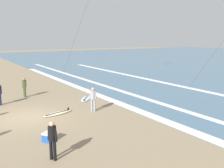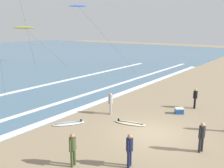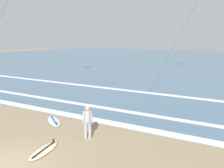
{
  "view_description": "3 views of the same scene",
  "coord_description": "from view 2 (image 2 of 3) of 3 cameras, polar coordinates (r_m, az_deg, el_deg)",
  "views": [
    {
      "loc": [
        15.26,
        -3.48,
        4.81
      ],
      "look_at": [
        0.89,
        5.65,
        1.63
      ],
      "focal_mm": 40.5,
      "sensor_mm": 36.0,
      "label": 1
    },
    {
      "loc": [
        -12.22,
        -6.16,
        6.2
      ],
      "look_at": [
        0.02,
        3.09,
        2.61
      ],
      "focal_mm": 38.63,
      "sensor_mm": 36.0,
      "label": 2
    },
    {
      "loc": [
        8.48,
        -5.72,
        4.76
      ],
      "look_at": [
        2.06,
        4.7,
        2.64
      ],
      "focal_mm": 42.99,
      "sensor_mm": 36.0,
      "label": 3
    }
  ],
  "objects": [
    {
      "name": "surfboard_left_pile",
      "position": [
        16.35,
        -10.22,
        -9.17
      ],
      "size": [
        2.05,
        1.73,
        0.25
      ],
      "color": "silver",
      "rests_on": "ground"
    },
    {
      "name": "wave_foam_mid_break",
      "position": [
        20.25,
        -14.88,
        -5.08
      ],
      "size": [
        59.11,
        0.55,
        0.01
      ],
      "primitive_type": "cube",
      "color": "white",
      "rests_on": "ocean_surface"
    },
    {
      "name": "surfer_mid_group",
      "position": [
        17.59,
        -0.35,
        -4.18
      ],
      "size": [
        0.47,
        0.37,
        1.6
      ],
      "color": "gray",
      "rests_on": "ground"
    },
    {
      "name": "ground_plane",
      "position": [
        15.03,
        9.57,
        -11.4
      ],
      "size": [
        160.0,
        160.0,
        0.0
      ],
      "primitive_type": "plane",
      "color": "#937F60"
    },
    {
      "name": "surfboard_near_water",
      "position": [
        16.19,
        4.29,
        -9.21
      ],
      "size": [
        1.12,
        2.18,
        0.25
      ],
      "color": "beige",
      "rests_on": "ground"
    },
    {
      "name": "wave_foam_outer_break",
      "position": [
        25.46,
        -23.07,
        -1.97
      ],
      "size": [
        50.44,
        0.7,
        0.01
      ],
      "primitive_type": "cube",
      "color": "white",
      "rests_on": "ocean_surface"
    },
    {
      "name": "surfer_background_far",
      "position": [
        11.21,
        4.17,
        -14.77
      ],
      "size": [
        0.52,
        0.32,
        1.6
      ],
      "color": "#141938",
      "rests_on": "ground"
    },
    {
      "name": "surfer_right_near",
      "position": [
        11.38,
        -9.29,
        -14.46
      ],
      "size": [
        0.52,
        0.32,
        1.6
      ],
      "color": "#384223",
      "rests_on": "ground"
    },
    {
      "name": "surfer_left_far",
      "position": [
        19.93,
        19.1,
        -2.83
      ],
      "size": [
        0.5,
        0.32,
        1.6
      ],
      "color": "black",
      "rests_on": "ground"
    },
    {
      "name": "cooler_box",
      "position": [
        18.57,
        15.61,
        -6.12
      ],
      "size": [
        0.72,
        0.76,
        0.44
      ],
      "color": "#1E4C9E",
      "rests_on": "ground"
    },
    {
      "name": "kite_yellow_high_right",
      "position": [
        39.07,
        -20.04,
        12.33
      ],
      "size": [
        7.18,
        3.68,
        6.4
      ],
      "color": "yellow",
      "rests_on": "ground"
    },
    {
      "name": "surfer_foreground_main",
      "position": [
        13.2,
        20.49,
        -11.12
      ],
      "size": [
        0.51,
        0.32,
        1.6
      ],
      "color": "#232328",
      "rests_on": "ground"
    },
    {
      "name": "wave_foam_shoreline",
      "position": [
        19.78,
        -5.51,
        -5.12
      ],
      "size": [
        50.5,
        0.74,
        0.01
      ],
      "primitive_type": "cube",
      "color": "white",
      "rests_on": "ocean_surface"
    },
    {
      "name": "kite_blue_high_left",
      "position": [
        44.0,
        -7.99,
        17.72
      ],
      "size": [
        3.55,
        14.64,
        10.08
      ],
      "color": "blue",
      "rests_on": "ground"
    }
  ]
}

